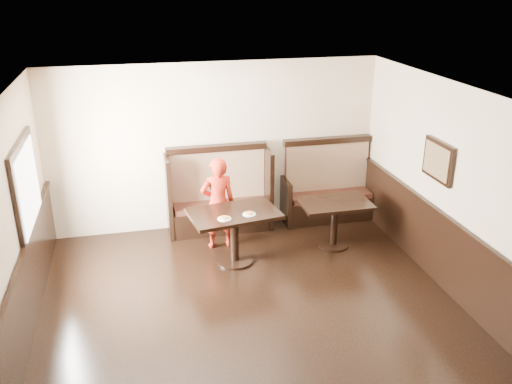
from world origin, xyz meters
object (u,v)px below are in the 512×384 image
object	(u,v)px
table_neighbor	(335,213)
child	(218,203)
booth_neighbor	(328,192)
booth_main	(219,200)

from	to	relation	value
table_neighbor	child	distance (m)	1.85
booth_neighbor	table_neighbor	xyz separation A→B (m)	(-0.28, -1.05, 0.09)
booth_neighbor	child	xyz separation A→B (m)	(-2.07, -0.65, 0.27)
table_neighbor	child	xyz separation A→B (m)	(-1.79, 0.40, 0.18)
table_neighbor	child	size ratio (longest dim) A/B	0.73
booth_main	child	distance (m)	0.70
booth_main	child	xyz separation A→B (m)	(-0.12, -0.65, 0.22)
booth_main	booth_neighbor	size ratio (longest dim) A/B	1.06
booth_neighbor	child	world-z (taller)	child
booth_neighbor	table_neighbor	size ratio (longest dim) A/B	1.51
booth_main	child	world-z (taller)	child
table_neighbor	booth_neighbor	bearing A→B (deg)	75.27
booth_neighbor	table_neighbor	bearing A→B (deg)	-104.79
booth_neighbor	table_neighbor	distance (m)	1.09
booth_main	booth_neighbor	world-z (taller)	same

